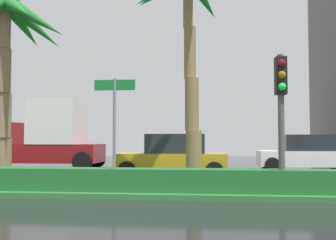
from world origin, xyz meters
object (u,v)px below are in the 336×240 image
(traffic_signal_median_right, at_px, (281,97))
(car_in_traffic_second, at_px, (173,156))
(car_in_traffic_third, at_px, (306,154))
(box_truck_lead, at_px, (39,138))
(palm_tree_centre_left, at_px, (5,32))
(palm_tree_centre, at_px, (188,5))
(street_name_sign, at_px, (114,118))

(traffic_signal_median_right, relative_size, car_in_traffic_second, 0.83)
(traffic_signal_median_right, height_order, car_in_traffic_third, traffic_signal_median_right)
(car_in_traffic_second, bearing_deg, box_truck_lead, -25.09)
(palm_tree_centre_left, bearing_deg, box_truck_lead, 105.28)
(box_truck_lead, height_order, car_in_traffic_second, box_truck_lead)
(palm_tree_centre, xyz_separation_m, car_in_traffic_second, (-0.76, 3.26, -4.98))
(street_name_sign, relative_size, car_in_traffic_third, 0.70)
(car_in_traffic_second, bearing_deg, traffic_signal_median_right, 120.88)
(palm_tree_centre_left, bearing_deg, street_name_sign, -22.32)
(box_truck_lead, bearing_deg, car_in_traffic_second, 154.91)
(palm_tree_centre, distance_m, car_in_traffic_second, 6.00)
(palm_tree_centre, xyz_separation_m, car_in_traffic_third, (5.24, 6.73, -4.98))
(car_in_traffic_second, relative_size, car_in_traffic_third, 1.00)
(palm_tree_centre, height_order, car_in_traffic_second, palm_tree_centre)
(palm_tree_centre, distance_m, traffic_signal_median_right, 4.55)
(street_name_sign, bearing_deg, traffic_signal_median_right, -0.09)
(palm_tree_centre_left, bearing_deg, car_in_traffic_second, 35.91)
(palm_tree_centre, relative_size, car_in_traffic_second, 1.65)
(palm_tree_centre_left, bearing_deg, car_in_traffic_third, 32.87)
(palm_tree_centre, height_order, traffic_signal_median_right, palm_tree_centre)
(traffic_signal_median_right, bearing_deg, palm_tree_centre, 139.43)
(car_in_traffic_third, bearing_deg, traffic_signal_median_right, 72.44)
(palm_tree_centre, relative_size, car_in_traffic_third, 1.65)
(traffic_signal_median_right, distance_m, box_truck_lead, 13.44)
(palm_tree_centre_left, xyz_separation_m, car_in_traffic_third, (11.12, 7.18, -4.14))
(traffic_signal_median_right, bearing_deg, car_in_traffic_second, 120.88)
(palm_tree_centre, height_order, car_in_traffic_third, palm_tree_centre)
(traffic_signal_median_right, bearing_deg, box_truck_lead, 139.80)
(palm_tree_centre_left, height_order, street_name_sign, palm_tree_centre_left)
(palm_tree_centre_left, height_order, palm_tree_centre, palm_tree_centre)
(palm_tree_centre, height_order, box_truck_lead, palm_tree_centre)
(palm_tree_centre_left, xyz_separation_m, box_truck_lead, (-1.91, 7.00, -3.42))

